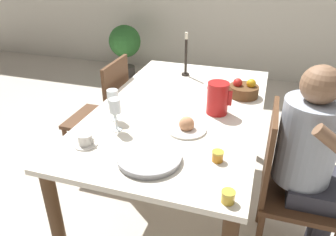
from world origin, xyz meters
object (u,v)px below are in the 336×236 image
object	(u,v)px
jam_jar_red	(218,156)
fruit_bowl	(244,90)
chair_opposite	(105,114)
chair_person_side	(287,185)
red_pitcher	(218,98)
wine_glass_juice	(115,108)
teacup_near_person	(85,140)
jam_jar_amber	(228,196)
wine_glass_water	(113,98)
potted_plant	(125,44)
person_seated	(312,154)
candlestick_tall	(186,59)
bread_plate	(187,127)
serving_tray	(149,158)

from	to	relation	value
jam_jar_red	fruit_bowl	world-z (taller)	fruit_bowl
chair_opposite	fruit_bowl	size ratio (longest dim) A/B	4.75
chair_person_side	red_pitcher	bearing A→B (deg)	-115.43
red_pitcher	wine_glass_juice	world-z (taller)	red_pitcher
teacup_near_person	jam_jar_amber	size ratio (longest dim) A/B	2.18
chair_person_side	jam_jar_amber	world-z (taller)	chair_person_side
chair_person_side	wine_glass_water	size ratio (longest dim) A/B	5.03
teacup_near_person	potted_plant	bearing A→B (deg)	111.00
person_seated	teacup_near_person	xyz separation A→B (m)	(-1.11, -0.37, 0.09)
wine_glass_water	teacup_near_person	size ratio (longest dim) A/B	1.50
jam_jar_red	candlestick_tall	xyz separation A→B (m)	(-0.44, 1.07, 0.10)
teacup_near_person	candlestick_tall	xyz separation A→B (m)	(0.22, 1.13, 0.10)
potted_plant	candlestick_tall	bearing A→B (deg)	-52.44
wine_glass_water	jam_jar_amber	xyz separation A→B (m)	(0.73, -0.50, -0.11)
chair_opposite	jam_jar_amber	world-z (taller)	chair_opposite
jam_jar_red	chair_opposite	bearing A→B (deg)	143.40
teacup_near_person	jam_jar_red	size ratio (longest dim) A/B	2.18
red_pitcher	jam_jar_red	xyz separation A→B (m)	(0.09, -0.49, -0.07)
red_pitcher	wine_glass_juice	xyz separation A→B (m)	(-0.49, -0.37, 0.04)
chair_opposite	jam_jar_red	size ratio (longest dim) A/B	16.45
bread_plate	candlestick_tall	world-z (taller)	candlestick_tall
red_pitcher	serving_tray	world-z (taller)	red_pitcher
wine_glass_water	chair_person_side	bearing A→B (deg)	2.68
jam_jar_red	fruit_bowl	size ratio (longest dim) A/B	0.29
candlestick_tall	serving_tray	bearing A→B (deg)	-83.29
person_seated	red_pitcher	size ratio (longest dim) A/B	6.00
wine_glass_water	candlestick_tall	xyz separation A→B (m)	(0.20, 0.83, -0.00)
teacup_near_person	bread_plate	distance (m)	0.54
wine_glass_juice	jam_jar_red	bearing A→B (deg)	-11.97
jam_jar_amber	wine_glass_water	bearing A→B (deg)	145.88
wine_glass_water	fruit_bowl	world-z (taller)	wine_glass_water
chair_person_side	teacup_near_person	bearing A→B (deg)	-71.34
chair_person_side	fruit_bowl	xyz separation A→B (m)	(-0.32, 0.51, 0.32)
serving_tray	person_seated	bearing A→B (deg)	27.97
chair_opposite	bread_plate	world-z (taller)	chair_opposite
person_seated	teacup_near_person	distance (m)	1.17
chair_person_side	teacup_near_person	size ratio (longest dim) A/B	7.54
serving_tray	potted_plant	distance (m)	3.21
wine_glass_juice	potted_plant	bearing A→B (deg)	113.87
wine_glass_juice	chair_opposite	bearing A→B (deg)	124.36
wine_glass_juice	wine_glass_water	bearing A→B (deg)	121.72
wine_glass_water	serving_tray	size ratio (longest dim) A/B	0.60
chair_opposite	bread_plate	distance (m)	0.99
serving_tray	jam_jar_red	bearing A→B (deg)	17.44
chair_person_side	chair_opposite	bearing A→B (deg)	-108.92
bread_plate	jam_jar_amber	world-z (taller)	bread_plate
wine_glass_water	candlestick_tall	world-z (taller)	candlestick_tall
teacup_near_person	wine_glass_juice	bearing A→B (deg)	66.04
wine_glass_water	serving_tray	world-z (taller)	wine_glass_water
serving_tray	bread_plate	xyz separation A→B (m)	(0.09, 0.33, 0.01)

